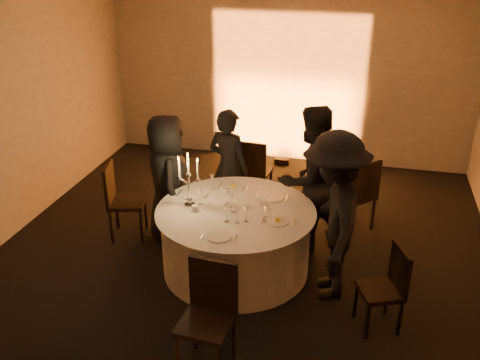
% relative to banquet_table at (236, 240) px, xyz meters
% --- Properties ---
extents(floor, '(7.00, 7.00, 0.00)m').
position_rel_banquet_table_xyz_m(floor, '(0.00, 0.00, -0.38)').
color(floor, black).
rests_on(floor, ground).
extents(ceiling, '(7.00, 7.00, 0.00)m').
position_rel_banquet_table_xyz_m(ceiling, '(0.00, 0.00, 2.62)').
color(ceiling, silver).
rests_on(ceiling, wall_back).
extents(wall_back, '(7.00, 0.00, 7.00)m').
position_rel_banquet_table_xyz_m(wall_back, '(0.00, 3.50, 1.12)').
color(wall_back, '#AAA49E').
rests_on(wall_back, floor).
extents(uplighter_fixture, '(0.25, 0.12, 0.10)m').
position_rel_banquet_table_xyz_m(uplighter_fixture, '(0.00, 3.20, -0.33)').
color(uplighter_fixture, black).
rests_on(uplighter_fixture, floor).
extents(banquet_table, '(1.80, 1.80, 0.77)m').
position_rel_banquet_table_xyz_m(banquet_table, '(0.00, 0.00, 0.00)').
color(banquet_table, black).
rests_on(banquet_table, floor).
extents(chair_left, '(0.54, 0.54, 1.01)m').
position_rel_banquet_table_xyz_m(chair_left, '(-1.60, 0.38, 0.18)').
color(chair_left, black).
rests_on(chair_left, floor).
extents(chair_back_left, '(0.47, 0.47, 0.98)m').
position_rel_banquet_table_xyz_m(chair_back_left, '(-0.16, 1.66, 0.17)').
color(chair_back_left, black).
rests_on(chair_back_left, floor).
extents(chair_back_right, '(0.62, 0.62, 1.00)m').
position_rel_banquet_table_xyz_m(chair_back_right, '(1.32, 1.24, 0.18)').
color(chair_back_right, black).
rests_on(chair_back_right, floor).
extents(chair_right, '(0.50, 0.50, 0.88)m').
position_rel_banquet_table_xyz_m(chair_right, '(1.68, -0.62, 0.11)').
color(chair_right, black).
rests_on(chair_right, floor).
extents(chair_front, '(0.48, 0.48, 1.03)m').
position_rel_banquet_table_xyz_m(chair_front, '(0.14, -1.51, 0.20)').
color(chair_front, black).
rests_on(chair_front, floor).
extents(guest_left, '(0.83, 0.96, 1.65)m').
position_rel_banquet_table_xyz_m(guest_left, '(-0.98, 0.48, 0.44)').
color(guest_left, black).
rests_on(guest_left, floor).
extents(guest_back_left, '(0.67, 0.55, 1.60)m').
position_rel_banquet_table_xyz_m(guest_back_left, '(-0.36, 1.06, 0.41)').
color(guest_back_left, black).
rests_on(guest_back_left, floor).
extents(guest_back_right, '(1.11, 1.11, 1.81)m').
position_rel_banquet_table_xyz_m(guest_back_right, '(0.73, 0.74, 0.52)').
color(guest_back_right, black).
rests_on(guest_back_right, floor).
extents(guest_right, '(0.88, 1.29, 1.85)m').
position_rel_banquet_table_xyz_m(guest_right, '(1.08, -0.18, 0.54)').
color(guest_right, black).
rests_on(guest_right, floor).
extents(plate_left, '(0.36, 0.29, 0.01)m').
position_rel_banquet_table_xyz_m(plate_left, '(-0.58, 0.24, 0.39)').
color(plate_left, white).
rests_on(plate_left, banquet_table).
extents(plate_back_left, '(0.36, 0.28, 0.08)m').
position_rel_banquet_table_xyz_m(plate_back_left, '(-0.17, 0.55, 0.40)').
color(plate_back_left, white).
rests_on(plate_back_left, banquet_table).
extents(plate_back_right, '(0.35, 0.28, 0.01)m').
position_rel_banquet_table_xyz_m(plate_back_right, '(0.33, 0.41, 0.39)').
color(plate_back_right, white).
rests_on(plate_back_right, banquet_table).
extents(plate_right, '(0.36, 0.24, 0.08)m').
position_rel_banquet_table_xyz_m(plate_right, '(0.50, -0.15, 0.40)').
color(plate_right, white).
rests_on(plate_right, banquet_table).
extents(plate_front, '(0.36, 0.25, 0.01)m').
position_rel_banquet_table_xyz_m(plate_front, '(-0.02, -0.60, 0.39)').
color(plate_front, white).
rests_on(plate_front, banquet_table).
extents(coffee_cup, '(0.11, 0.11, 0.07)m').
position_rel_banquet_table_xyz_m(coffee_cup, '(-0.43, -0.13, 0.42)').
color(coffee_cup, white).
rests_on(coffee_cup, banquet_table).
extents(candelabra, '(0.27, 0.13, 0.65)m').
position_rel_banquet_table_xyz_m(candelabra, '(-0.53, -0.02, 0.61)').
color(candelabra, white).
rests_on(candelabra, banquet_table).
extents(wine_glass_a, '(0.07, 0.07, 0.19)m').
position_rel_banquet_table_xyz_m(wine_glass_a, '(0.37, -0.16, 0.52)').
color(wine_glass_a, white).
rests_on(wine_glass_a, banquet_table).
extents(wine_glass_b, '(0.07, 0.07, 0.19)m').
position_rel_banquet_table_xyz_m(wine_glass_b, '(-0.06, 0.06, 0.52)').
color(wine_glass_b, white).
rests_on(wine_glass_b, banquet_table).
extents(wine_glass_c, '(0.07, 0.07, 0.19)m').
position_rel_banquet_table_xyz_m(wine_glass_c, '(-0.03, -0.27, 0.52)').
color(wine_glass_c, white).
rests_on(wine_glass_c, banquet_table).
extents(wine_glass_d, '(0.07, 0.07, 0.19)m').
position_rel_banquet_table_xyz_m(wine_glass_d, '(-0.40, 0.45, 0.52)').
color(wine_glass_d, white).
rests_on(wine_glass_d, banquet_table).
extents(wine_glass_e, '(0.07, 0.07, 0.19)m').
position_rel_banquet_table_xyz_m(wine_glass_e, '(0.17, -0.23, 0.52)').
color(wine_glass_e, white).
rests_on(wine_glass_e, banquet_table).
extents(wine_glass_f, '(0.07, 0.07, 0.19)m').
position_rel_banquet_table_xyz_m(wine_glass_f, '(-0.13, 0.14, 0.52)').
color(wine_glass_f, white).
rests_on(wine_glass_f, banquet_table).
extents(wine_glass_g, '(0.07, 0.07, 0.19)m').
position_rel_banquet_table_xyz_m(wine_glass_g, '(0.09, -0.27, 0.52)').
color(wine_glass_g, white).
rests_on(wine_glass_g, banquet_table).
extents(wine_glass_h, '(0.07, 0.07, 0.19)m').
position_rel_banquet_table_xyz_m(wine_glass_h, '(-0.43, 0.03, 0.52)').
color(wine_glass_h, white).
rests_on(wine_glass_h, banquet_table).
extents(tumbler_a, '(0.07, 0.07, 0.09)m').
position_rel_banquet_table_xyz_m(tumbler_a, '(-0.01, -0.05, 0.43)').
color(tumbler_a, white).
rests_on(tumbler_a, banquet_table).
extents(tumbler_b, '(0.07, 0.07, 0.09)m').
position_rel_banquet_table_xyz_m(tumbler_b, '(0.27, 0.21, 0.43)').
color(tumbler_b, white).
rests_on(tumbler_b, banquet_table).
extents(tumbler_c, '(0.07, 0.07, 0.09)m').
position_rel_banquet_table_xyz_m(tumbler_c, '(0.39, -0.07, 0.43)').
color(tumbler_c, white).
rests_on(tumbler_c, banquet_table).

